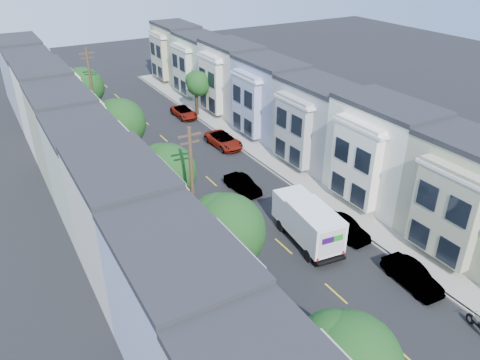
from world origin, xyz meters
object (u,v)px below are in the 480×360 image
at_px(parked_left_b, 293,335).
at_px(parked_right_a, 412,276).
at_px(tree_b, 226,232).
at_px(fedex_truck, 308,221).
at_px(parked_right_b, 345,228).
at_px(tree_far_r, 198,84).
at_px(utility_pole_far, 93,94).
at_px(tree_c, 167,173).
at_px(lead_sedan, 243,185).
at_px(parked_right_d, 184,112).
at_px(tree_e, 83,87).
at_px(utility_pole_near, 193,197).
at_px(motorcycle, 478,326).
at_px(tree_d, 120,124).
at_px(parked_left_d, 156,181).
at_px(parked_left_c, 218,250).
at_px(parked_right_c, 224,140).

bearing_deg(parked_left_b, parked_right_a, 5.88).
bearing_deg(parked_right_a, tree_b, 158.89).
height_order(fedex_truck, parked_right_b, fedex_truck).
distance_m(tree_far_r, utility_pole_far, 13.27).
height_order(tree_far_r, utility_pole_far, utility_pole_far).
distance_m(tree_c, lead_sedan, 9.24).
bearing_deg(parked_right_d, fedex_truck, -96.26).
xyz_separation_m(tree_c, parked_right_b, (11.20, -7.81, -4.22)).
relative_size(tree_e, lead_sedan, 1.72).
bearing_deg(parked_left_b, utility_pole_near, 102.50).
relative_size(fedex_truck, motorcycle, 3.16).
relative_size(tree_e, fedex_truck, 1.06).
distance_m(utility_pole_far, parked_left_b, 36.32).
bearing_deg(utility_pole_near, tree_c, 90.03).
distance_m(tree_d, utility_pole_far, 9.78).
bearing_deg(parked_left_d, tree_c, -101.17).
xyz_separation_m(fedex_truck, parked_right_b, (3.00, -0.91, -1.09)).
bearing_deg(lead_sedan, utility_pole_far, 107.00).
bearing_deg(tree_c, parked_right_d, 63.65).
bearing_deg(tree_c, tree_far_r, 59.44).
relative_size(fedex_truck, parked_left_c, 1.22).
relative_size(tree_b, parked_left_c, 1.35).
height_order(tree_d, parked_right_a, tree_d).
distance_m(parked_right_c, motorcycle, 31.26).
distance_m(tree_d, tree_far_r, 17.04).
distance_m(tree_d, parked_left_d, 6.51).
bearing_deg(parked_right_c, tree_c, -136.21).
distance_m(tree_e, parked_left_d, 19.54).
bearing_deg(utility_pole_far, tree_far_r, 4.20).
xyz_separation_m(parked_left_d, motorcycle, (9.99, -26.19, -0.25)).
height_order(parked_left_b, parked_left_c, parked_left_c).
bearing_deg(tree_d, parked_right_a, -66.70).
distance_m(tree_b, parked_right_a, 13.05).
distance_m(tree_far_r, parked_left_c, 30.37).
relative_size(utility_pole_far, parked_left_d, 2.01).
height_order(tree_e, tree_far_r, tree_e).
height_order(tree_b, parked_right_d, tree_b).
height_order(parked_right_c, motorcycle, parked_right_c).
xyz_separation_m(tree_e, parked_right_c, (11.20, -14.00, -3.98)).
xyz_separation_m(utility_pole_near, lead_sedan, (7.90, 6.84, -4.47)).
bearing_deg(tree_b, parked_left_d, 85.04).
distance_m(tree_d, tree_e, 14.36).
height_order(tree_d, parked_left_c, tree_d).
bearing_deg(tree_d, utility_pole_far, 89.99).
bearing_deg(parked_right_a, utility_pole_far, 110.88).
bearing_deg(motorcycle, utility_pole_near, 144.01).
bearing_deg(utility_pole_near, tree_b, -90.02).
height_order(utility_pole_far, parked_right_d, utility_pole_far).
height_order(parked_left_c, parked_right_d, parked_left_c).
relative_size(tree_e, parked_right_a, 1.61).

